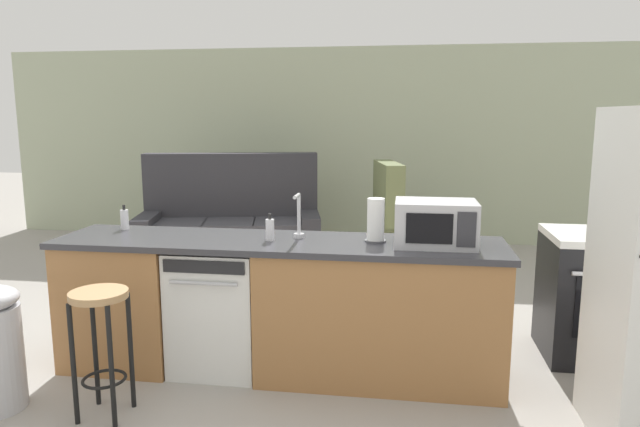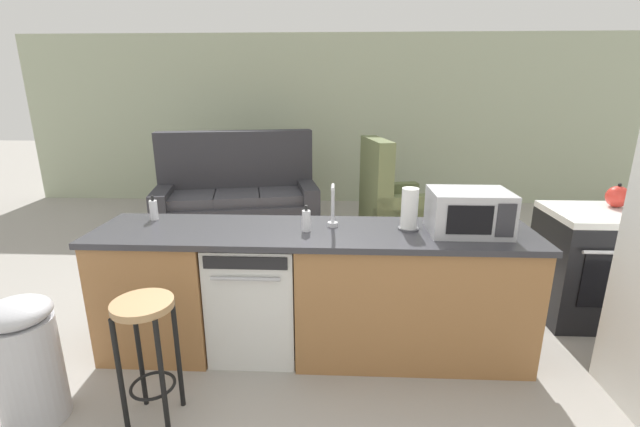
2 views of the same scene
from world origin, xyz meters
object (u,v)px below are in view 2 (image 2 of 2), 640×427
at_px(kettle, 618,197).
at_px(armchair, 390,204).
at_px(dishwasher, 257,294).
at_px(couch, 238,200).
at_px(microwave, 469,212).
at_px(stove_range, 593,265).
at_px(bar_stool, 146,336).
at_px(paper_towel_roll, 409,210).
at_px(trash_bin, 27,360).
at_px(soap_bottle, 306,220).
at_px(dish_soap_bottle, 154,210).

height_order(kettle, armchair, armchair).
height_order(dishwasher, couch, couch).
relative_size(microwave, couch, 0.23).
relative_size(stove_range, couch, 0.42).
xyz_separation_m(stove_range, bar_stool, (-3.05, -1.28, 0.08)).
bearing_deg(kettle, paper_towel_roll, -159.87).
distance_m(stove_range, armchair, 2.55).
distance_m(stove_range, trash_bin, 3.95).
bearing_deg(bar_stool, stove_range, 22.72).
bearing_deg(couch, microwave, -50.77).
distance_m(soap_bottle, trash_bin, 1.76).
distance_m(kettle, trash_bin, 4.20).
bearing_deg(stove_range, couch, 147.98).
bearing_deg(couch, paper_towel_roll, -55.52).
xyz_separation_m(kettle, trash_bin, (-3.90, -1.43, -0.61)).
bearing_deg(stove_range, kettle, 37.71).
distance_m(paper_towel_roll, bar_stool, 1.75).
height_order(soap_bottle, dish_soap_bottle, same).
height_order(dishwasher, trash_bin, dishwasher).
xyz_separation_m(dishwasher, paper_towel_roll, (1.04, 0.04, 0.62)).
bearing_deg(paper_towel_roll, dishwasher, -177.58).
height_order(microwave, armchair, armchair).
xyz_separation_m(dishwasher, soap_bottle, (0.36, -0.02, 0.55)).
bearing_deg(trash_bin, paper_towel_roll, 20.16).
xyz_separation_m(microwave, trash_bin, (-2.54, -0.75, -0.66)).
distance_m(microwave, couch, 3.47).
bearing_deg(bar_stool, dish_soap_bottle, 108.24).
bearing_deg(stove_range, microwave, -155.20).
relative_size(microwave, soap_bottle, 2.84).
height_order(microwave, trash_bin, microwave).
relative_size(dishwasher, trash_bin, 1.14).
distance_m(stove_range, paper_towel_roll, 1.74).
distance_m(dishwasher, armchair, 2.97).
bearing_deg(trash_bin, dish_soap_bottle, 68.09).
distance_m(dishwasher, microwave, 1.54).
xyz_separation_m(soap_bottle, trash_bin, (-1.49, -0.73, -0.59)).
bearing_deg(dishwasher, stove_range, 11.91).
bearing_deg(bar_stool, couch, 95.02).
xyz_separation_m(kettle, couch, (-3.52, 1.96, -0.59)).
relative_size(soap_bottle, bar_stool, 0.24).
bearing_deg(dishwasher, microwave, -0.05).
xyz_separation_m(dishwasher, trash_bin, (-1.13, -0.75, -0.04)).
relative_size(couch, armchair, 1.79).
distance_m(paper_towel_roll, dish_soap_bottle, 1.80).
bearing_deg(dishwasher, trash_bin, -146.38).
distance_m(trash_bin, armchair, 4.18).
height_order(dish_soap_bottle, trash_bin, dish_soap_bottle).
xyz_separation_m(trash_bin, couch, (0.38, 3.39, 0.02)).
relative_size(trash_bin, couch, 0.35).
bearing_deg(dish_soap_bottle, stove_range, 6.17).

